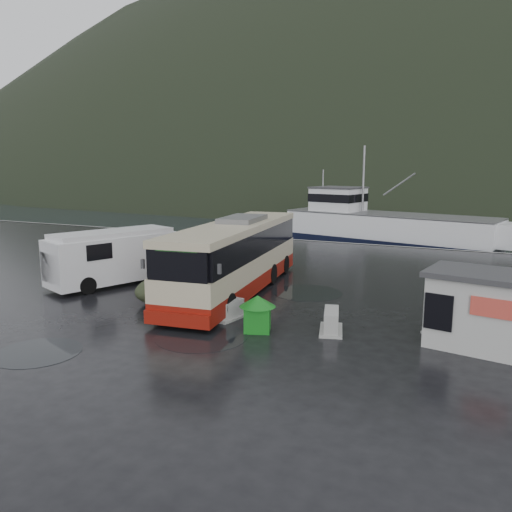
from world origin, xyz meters
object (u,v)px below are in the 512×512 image
at_px(white_van, 115,284).
at_px(dome_tent, 163,301).
at_px(ticket_kiosk, 476,346).
at_px(jersey_barrier_a, 229,319).
at_px(jersey_barrier_c, 331,332).
at_px(jersey_barrier_b, 439,331).
at_px(coach_bus, 236,291).
at_px(fishing_trawler, 387,232).
at_px(waste_bin_right, 257,331).
at_px(waste_bin_left, 199,307).

distance_m(white_van, dome_tent, 4.66).
height_order(ticket_kiosk, jersey_barrier_a, ticket_kiosk).
bearing_deg(jersey_barrier_c, white_van, 167.83).
relative_size(jersey_barrier_b, jersey_barrier_c, 0.88).
relative_size(coach_bus, fishing_trawler, 0.56).
xyz_separation_m(waste_bin_right, jersey_barrier_c, (2.54, 1.06, 0.00)).
distance_m(white_van, jersey_barrier_c, 12.78).
relative_size(jersey_barrier_a, jersey_barrier_c, 0.89).
xyz_separation_m(dome_tent, ticket_kiosk, (13.16, -0.31, 0.00)).
xyz_separation_m(coach_bus, jersey_barrier_c, (5.98, -3.91, 0.00)).
distance_m(coach_bus, fishing_trawler, 26.18).
height_order(jersey_barrier_a, jersey_barrier_c, jersey_barrier_c).
bearing_deg(jersey_barrier_a, jersey_barrier_c, 2.54).
bearing_deg(jersey_barrier_b, jersey_barrier_c, -154.80).
bearing_deg(jersey_barrier_c, fishing_trawler, 96.22).
bearing_deg(coach_bus, white_van, -176.36).
xyz_separation_m(white_van, ticket_kiosk, (17.46, -2.12, 0.00)).
relative_size(coach_bus, waste_bin_left, 10.00).
bearing_deg(fishing_trawler, ticket_kiosk, -60.89).
height_order(coach_bus, jersey_barrier_c, coach_bus).
xyz_separation_m(waste_bin_left, jersey_barrier_a, (1.97, -0.91, 0.00)).
bearing_deg(jersey_barrier_a, dome_tent, 165.00).
height_order(jersey_barrier_b, jersey_barrier_c, jersey_barrier_c).
bearing_deg(jersey_barrier_a, jersey_barrier_b, 13.68).
relative_size(coach_bus, dome_tent, 4.33).
relative_size(ticket_kiosk, jersey_barrier_b, 2.31).
bearing_deg(dome_tent, jersey_barrier_a, -15.00).
height_order(coach_bus, jersey_barrier_a, coach_bus).
distance_m(coach_bus, dome_tent, 3.75).
height_order(waste_bin_left, ticket_kiosk, ticket_kiosk).
relative_size(white_van, jersey_barrier_b, 4.65).
relative_size(white_van, waste_bin_right, 4.94).
height_order(dome_tent, ticket_kiosk, ticket_kiosk).
height_order(waste_bin_left, waste_bin_right, waste_bin_right).
bearing_deg(waste_bin_right, white_van, 159.31).
bearing_deg(waste_bin_left, jersey_barrier_c, -6.73).
height_order(jersey_barrier_b, fishing_trawler, fishing_trawler).
bearing_deg(jersey_barrier_c, waste_bin_left, 173.27).
height_order(coach_bus, fishing_trawler, fishing_trawler).
bearing_deg(jersey_barrier_c, ticket_kiosk, 6.60).
xyz_separation_m(white_van, jersey_barrier_c, (12.49, -2.69, 0.00)).
bearing_deg(ticket_kiosk, waste_bin_right, -157.16).
distance_m(coach_bus, jersey_barrier_b, 9.89).
bearing_deg(jersey_barrier_b, ticket_kiosk, -41.71).
bearing_deg(dome_tent, waste_bin_right, -19.02).
height_order(waste_bin_left, jersey_barrier_c, waste_bin_left).
distance_m(ticket_kiosk, jersey_barrier_c, 5.00).
distance_m(waste_bin_left, waste_bin_right, 4.04).
height_order(waste_bin_left, jersey_barrier_a, waste_bin_left).
distance_m(white_van, jersey_barrier_b, 16.19).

